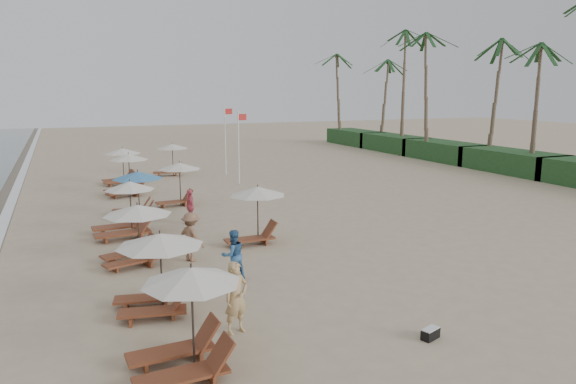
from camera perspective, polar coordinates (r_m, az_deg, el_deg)
name	(u,v)px	position (r m, az deg, el deg)	size (l,w,h in m)	color
ground	(352,272)	(17.91, 6.84, -8.55)	(160.00, 160.00, 0.00)	tan
shrub_hedge	(512,161)	(42.50, 22.95, 3.03)	(3.20, 53.00, 1.60)	#193D1C
palm_row	(512,34)	(42.94, 22.89, 15.32)	(7.00, 52.00, 12.30)	brown
lounger_station_0	(182,324)	(11.67, -11.35, -13.74)	(2.49, 2.10, 2.32)	brown
lounger_station_1	(154,269)	(14.81, -14.14, -8.02)	(2.52, 2.35, 2.18)	brown
lounger_station_2	(133,232)	(19.11, -16.32, -4.13)	(2.57, 2.35, 2.07)	brown
lounger_station_3	(123,214)	(22.83, -17.28, -2.22)	(2.65, 2.12, 2.28)	brown
lounger_station_4	(135,191)	(26.21, -16.12, 0.08)	(2.52, 2.37, 2.17)	brown
lounger_station_5	(125,176)	(31.83, -17.08, 1.70)	(2.64, 2.46, 2.38)	brown
lounger_station_6	(120,165)	(35.69, -17.59, 2.74)	(2.56, 2.30, 2.31)	brown
inland_station_0	(254,209)	(20.77, -3.64, -1.81)	(2.65, 2.24, 2.22)	brown
inland_station_1	(177,178)	(28.29, -11.81, 1.50)	(2.57, 2.24, 2.22)	brown
inland_station_2	(170,156)	(38.55, -12.55, 3.77)	(2.73, 2.24, 2.22)	brown
beachgoer_near	(236,298)	(13.36, -5.59, -11.22)	(0.67, 0.44, 1.83)	tan
beachgoer_mid_a	(233,255)	(16.98, -5.92, -6.73)	(0.79, 0.61, 1.62)	#2E5B8C
beachgoer_mid_b	(191,237)	(18.99, -10.36, -4.76)	(1.13, 0.65, 1.75)	brown
beachgoer_far_a	(190,207)	(24.27, -10.47, -1.56)	(0.93, 0.39, 1.59)	#D55567
duffel_bag	(430,333)	(13.73, 15.04, -14.45)	(0.54, 0.39, 0.27)	black
flag_pole_near	(239,144)	(34.11, -5.27, 5.16)	(0.59, 0.08, 4.68)	silver
flag_pole_far	(226,137)	(38.12, -6.72, 5.89)	(0.60, 0.08, 4.89)	silver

